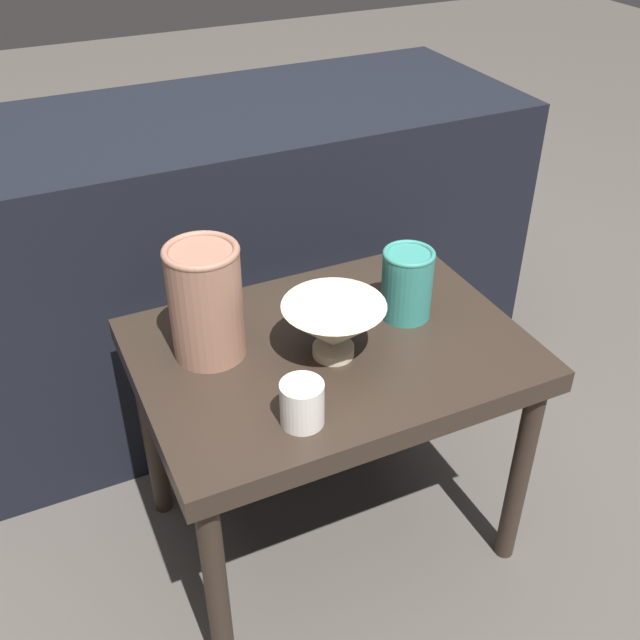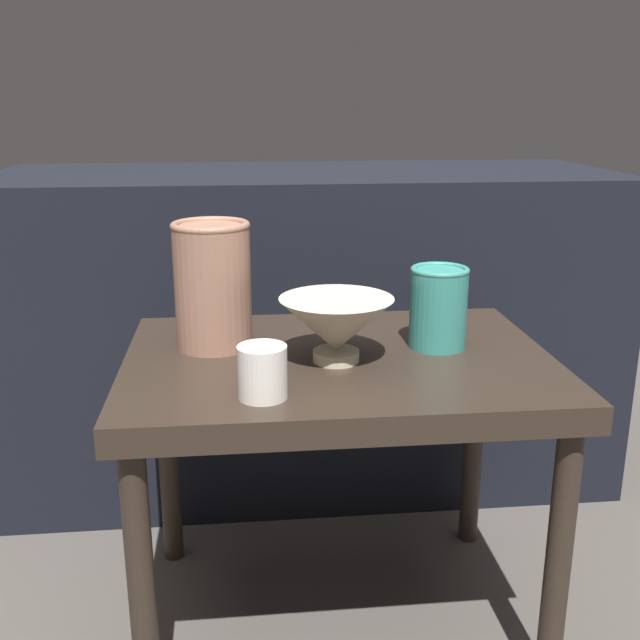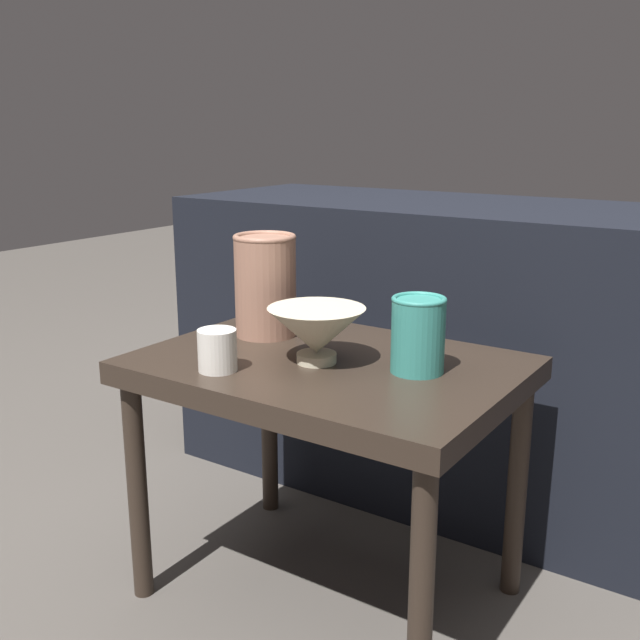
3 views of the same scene
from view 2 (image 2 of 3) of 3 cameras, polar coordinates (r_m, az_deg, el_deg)
ground_plane at (r=1.35m, az=1.27°, el=-21.41°), size 8.00×8.00×0.00m
table at (r=1.15m, az=1.40°, el=-5.33°), size 0.64×0.46×0.46m
couch_backdrop at (r=1.68m, az=-1.01°, el=-0.37°), size 1.30×0.50×0.68m
bowl at (r=1.09m, az=1.25°, el=-0.43°), size 0.17×0.17×0.10m
vase_textured_left at (r=1.15m, az=-8.19°, el=2.78°), size 0.12×0.12×0.20m
vase_colorful_right at (r=1.16m, az=9.01°, el=1.05°), size 0.09×0.09×0.13m
cup at (r=0.96m, az=-4.41°, el=-3.97°), size 0.06×0.06×0.07m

